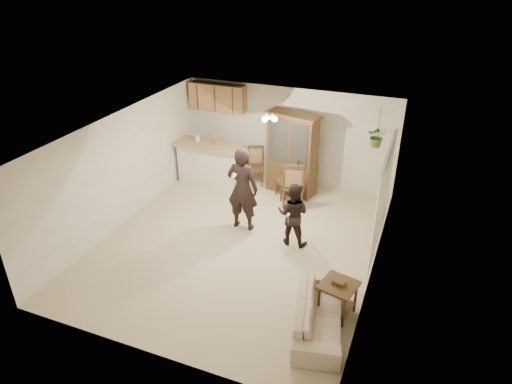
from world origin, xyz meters
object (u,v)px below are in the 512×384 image
at_px(side_table, 337,298).
at_px(china_hutch, 292,155).
at_px(child, 293,215).
at_px(sofa, 319,309).
at_px(chair_bar, 256,174).
at_px(adult, 243,191).
at_px(chair_hutch_left, 286,186).
at_px(chair_hutch_right, 293,193).

bearing_deg(side_table, china_hutch, 117.53).
xyz_separation_m(child, side_table, (1.34, -1.77, -0.35)).
distance_m(sofa, chair_bar, 5.31).
height_order(adult, child, adult).
height_order(child, china_hutch, china_hutch).
height_order(side_table, chair_bar, chair_bar).
relative_size(adult, chair_hutch_left, 1.78).
height_order(sofa, child, child).
xyz_separation_m(side_table, chair_bar, (-3.07, 4.06, -0.04)).
relative_size(chair_bar, chair_hutch_left, 0.99).
xyz_separation_m(adult, child, (1.20, -0.19, -0.22)).
bearing_deg(chair_hutch_left, adult, -51.94).
xyz_separation_m(sofa, side_table, (0.20, 0.40, -0.04)).
height_order(child, side_table, child).
relative_size(chair_bar, chair_hutch_right, 0.86).
height_order(side_table, chair_hutch_left, chair_hutch_left).
bearing_deg(china_hutch, chair_bar, -171.71).
bearing_deg(adult, side_table, 141.10).
height_order(adult, side_table, adult).
xyz_separation_m(sofa, china_hutch, (-1.86, 4.37, 0.66)).
xyz_separation_m(china_hutch, side_table, (2.07, -3.97, -0.70)).
bearing_deg(china_hutch, side_table, -48.99).
xyz_separation_m(sofa, chair_hutch_right, (-1.60, 3.72, -0.04)).
distance_m(china_hutch, chair_hutch_right, 0.99).
xyz_separation_m(adult, chair_hutch_right, (0.74, 1.35, -0.57)).
relative_size(china_hutch, chair_bar, 2.07).
bearing_deg(china_hutch, chair_hutch_right, -54.92).
bearing_deg(chair_hutch_right, sofa, 99.82).
height_order(chair_bar, chair_hutch_left, chair_hutch_left).
distance_m(side_table, chair_hutch_left, 4.21).
distance_m(side_table, chair_bar, 5.09).
relative_size(child, chair_bar, 1.35).
bearing_deg(chair_bar, sofa, -78.72).
distance_m(side_table, chair_hutch_right, 3.77).
bearing_deg(chair_hutch_right, side_table, 105.11).
height_order(chair_bar, chair_hutch_right, chair_hutch_right).
relative_size(chair_hutch_left, chair_hutch_right, 0.87).
xyz_separation_m(sofa, adult, (-2.34, 2.36, 0.53)).
xyz_separation_m(side_table, chair_hutch_left, (-2.11, 3.65, -0.04)).
bearing_deg(chair_hutch_left, sofa, -12.26).
bearing_deg(side_table, adult, 142.39).
distance_m(adult, chair_bar, 2.25).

